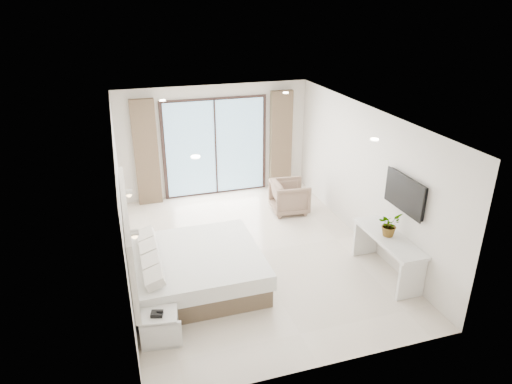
% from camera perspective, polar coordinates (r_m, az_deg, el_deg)
% --- Properties ---
extents(ground, '(6.20, 6.20, 0.00)m').
position_cam_1_polar(ground, '(8.91, -0.46, -7.60)').
color(ground, beige).
rests_on(ground, ground).
extents(room_shell, '(4.62, 6.22, 2.72)m').
position_cam_1_polar(room_shell, '(8.74, -2.98, 3.25)').
color(room_shell, silver).
rests_on(room_shell, ground).
extents(bed, '(2.16, 2.05, 0.74)m').
position_cam_1_polar(bed, '(7.91, -7.57, -9.49)').
color(bed, brown).
rests_on(bed, ground).
extents(nightstand, '(0.57, 0.50, 0.47)m').
position_cam_1_polar(nightstand, '(6.91, -11.93, -16.20)').
color(nightstand, silver).
rests_on(nightstand, ground).
extents(phone, '(0.19, 0.17, 0.05)m').
position_cam_1_polar(phone, '(6.72, -12.28, -14.66)').
color(phone, black).
rests_on(phone, nightstand).
extents(console_desk, '(0.51, 1.62, 0.77)m').
position_cam_1_polar(console_desk, '(8.31, 16.16, -6.59)').
color(console_desk, silver).
rests_on(console_desk, ground).
extents(plant, '(0.52, 0.54, 0.33)m').
position_cam_1_polar(plant, '(8.17, 16.29, -4.20)').
color(plant, '#33662D').
rests_on(plant, console_desk).
extents(armchair, '(0.80, 0.85, 0.81)m').
position_cam_1_polar(armchair, '(10.40, 4.23, -0.42)').
color(armchair, '#836456').
rests_on(armchair, ground).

